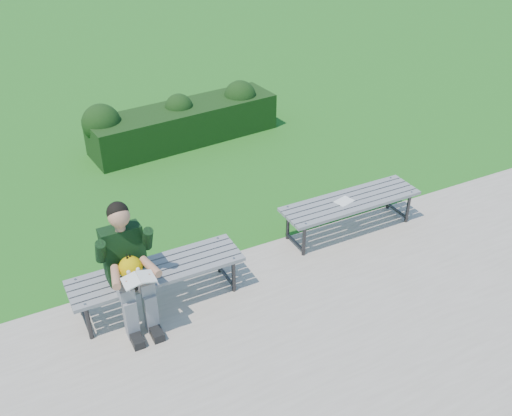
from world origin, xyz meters
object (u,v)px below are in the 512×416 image
object	(u,v)px
hedge	(181,121)
bench_right	(351,203)
seated_boy	(128,263)
bench_left	(157,273)
paper_sheet	(344,201)

from	to	relation	value
hedge	bench_right	distance (m)	3.59
hedge	seated_boy	distance (m)	4.27
bench_left	seated_boy	world-z (taller)	seated_boy
bench_right	paper_sheet	xyz separation A→B (m)	(-0.10, 0.00, 0.06)
hedge	bench_left	size ratio (longest dim) A/B	1.81
bench_left	bench_right	distance (m)	2.59
hedge	bench_right	xyz separation A→B (m)	(0.91, -3.47, 0.05)
bench_left	bench_right	size ratio (longest dim) A/B	1.00
hedge	bench_right	world-z (taller)	hedge
seated_boy	paper_sheet	size ratio (longest dim) A/B	5.20
hedge	seated_boy	size ratio (longest dim) A/B	2.47
bench_left	hedge	bearing A→B (deg)	65.63
hedge	seated_boy	world-z (taller)	seated_boy
hedge	paper_sheet	size ratio (longest dim) A/B	12.86
paper_sheet	bench_left	bearing A→B (deg)	-175.11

